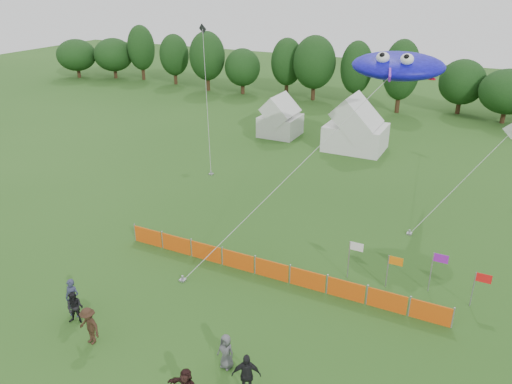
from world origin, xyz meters
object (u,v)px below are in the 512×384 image
at_px(tent_left, 280,119).
at_px(tent_right, 356,129).
at_px(spectator_a, 73,298).
at_px(spectator_d, 246,375).
at_px(spectator_c, 89,326).
at_px(barrier_fence, 272,270).
at_px(stingray_kite, 400,65).
at_px(spectator_b, 75,308).
at_px(spectator_e, 226,351).

bearing_deg(tent_left, tent_right, -6.57).
xyz_separation_m(spectator_a, spectator_d, (9.38, -0.66, -0.02)).
distance_m(tent_right, spectator_c, 30.38).
bearing_deg(tent_right, spectator_a, -99.43).
xyz_separation_m(barrier_fence, stingray_kite, (3.09, 11.99, 8.92)).
relative_size(spectator_a, spectator_b, 1.21).
bearing_deg(spectator_b, stingray_kite, 40.74).
bearing_deg(spectator_a, tent_left, 83.76).
height_order(spectator_d, stingray_kite, stingray_kite).
distance_m(tent_right, spectator_d, 30.16).
bearing_deg(spectator_b, barrier_fence, 25.54).
bearing_deg(spectator_d, spectator_e, 119.61).
xyz_separation_m(spectator_c, spectator_e, (5.94, 1.37, -0.11)).
bearing_deg(tent_left, stingray_kite, -40.75).
distance_m(tent_left, spectator_b, 30.58).
bearing_deg(tent_right, barrier_fence, -84.72).
relative_size(tent_left, spectator_e, 2.32).
bearing_deg(spectator_c, barrier_fence, 66.36).
height_order(spectator_c, stingray_kite, stingray_kite).
height_order(spectator_a, spectator_e, spectator_a).
height_order(spectator_a, spectator_d, spectator_a).
bearing_deg(tent_right, spectator_e, -83.80).
bearing_deg(spectator_e, barrier_fence, 106.80).
relative_size(tent_left, tent_right, 0.69).
height_order(spectator_e, stingray_kite, stingray_kite).
relative_size(spectator_d, stingray_kite, 0.09).
height_order(tent_right, barrier_fence, tent_right).
height_order(spectator_b, spectator_c, spectator_c).
relative_size(spectator_b, spectator_e, 1.02).
bearing_deg(stingray_kite, tent_right, 116.67).
bearing_deg(spectator_d, tent_left, 85.07).
xyz_separation_m(tent_right, spectator_a, (-4.84, -29.14, -0.91)).
distance_m(spectator_d, stingray_kite, 21.33).
bearing_deg(tent_left, spectator_a, -84.42).
bearing_deg(spectator_a, spectator_d, -15.86).
xyz_separation_m(spectator_d, stingray_kite, (0.60, 19.57, 8.47)).
xyz_separation_m(tent_left, spectator_d, (12.31, -30.70, -0.67)).
bearing_deg(spectator_d, tent_right, 71.87).
bearing_deg(tent_left, spectator_d, -68.14).
bearing_deg(spectator_a, spectator_c, -40.20).
distance_m(tent_left, spectator_a, 30.19).
height_order(spectator_b, stingray_kite, stingray_kite).
bearing_deg(tent_right, tent_left, 173.43).
distance_m(tent_right, spectator_e, 29.06).
distance_m(spectator_a, spectator_c, 2.31).
bearing_deg(spectator_e, tent_right, 103.77).
xyz_separation_m(spectator_a, spectator_c, (2.03, -1.10, -0.07)).
relative_size(spectator_d, spectator_e, 1.21).
distance_m(tent_right, spectator_b, 29.83).
xyz_separation_m(tent_left, spectator_c, (4.97, -31.13, -0.73)).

